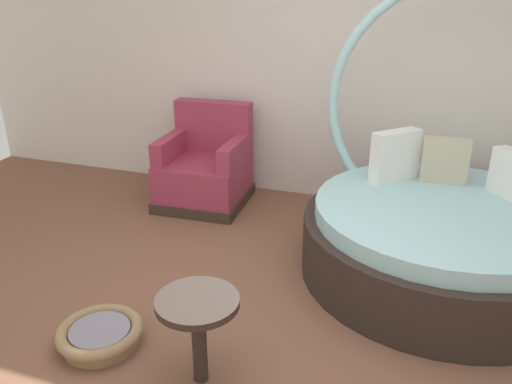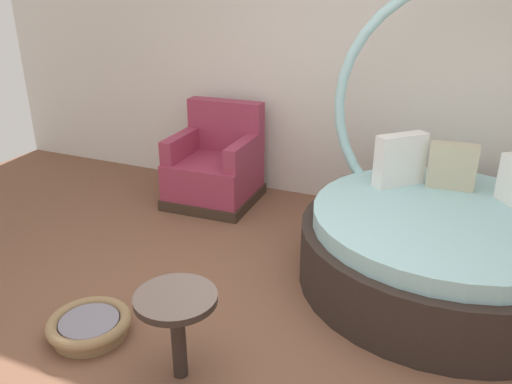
# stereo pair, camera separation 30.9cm
# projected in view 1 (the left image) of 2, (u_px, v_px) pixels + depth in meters

# --- Properties ---
(ground_plane) EXTENTS (8.00, 8.00, 0.02)m
(ground_plane) POSITION_uv_depth(u_px,v_px,m) (250.00, 350.00, 3.06)
(ground_plane) COLOR brown
(back_wall) EXTENTS (8.00, 0.12, 2.84)m
(back_wall) POSITION_uv_depth(u_px,v_px,m) (340.00, 51.00, 4.67)
(back_wall) COLOR silver
(back_wall) RESTS_ON ground_plane
(round_daybed) EXTENTS (1.99, 1.99, 2.11)m
(round_daybed) POSITION_uv_depth(u_px,v_px,m) (442.00, 223.00, 3.74)
(round_daybed) COLOR #2D231E
(round_daybed) RESTS_ON ground_plane
(red_armchair) EXTENTS (0.83, 0.83, 0.94)m
(red_armchair) POSITION_uv_depth(u_px,v_px,m) (206.00, 169.00, 4.95)
(red_armchair) COLOR #38281E
(red_armchair) RESTS_ON ground_plane
(pet_basket) EXTENTS (0.51, 0.51, 0.13)m
(pet_basket) POSITION_uv_depth(u_px,v_px,m) (100.00, 334.00, 3.07)
(pet_basket) COLOR #8E704C
(pet_basket) RESTS_ON ground_plane
(side_table) EXTENTS (0.44, 0.44, 0.52)m
(side_table) POSITION_uv_depth(u_px,v_px,m) (198.00, 314.00, 2.66)
(side_table) COLOR #2D231E
(side_table) RESTS_ON ground_plane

